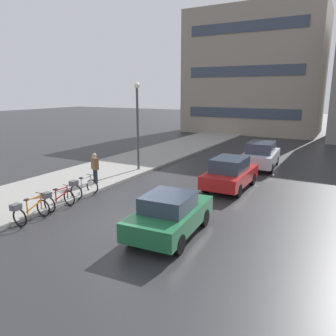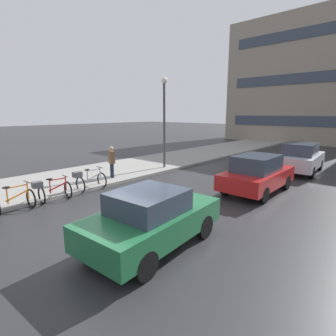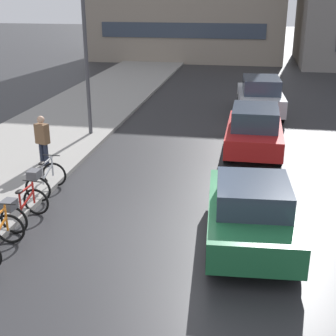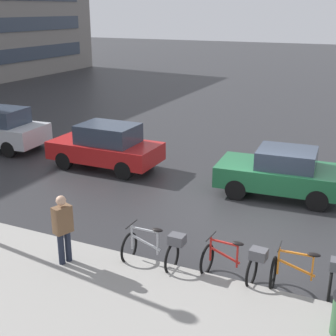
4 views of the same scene
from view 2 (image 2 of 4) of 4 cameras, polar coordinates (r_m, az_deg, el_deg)
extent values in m
plane|color=#28282B|center=(8.41, -12.20, -12.00)|extent=(140.00, 140.00, 0.00)
cube|color=gray|center=(19.25, 1.45, 2.02)|extent=(4.80, 60.00, 0.14)
torus|color=black|center=(10.68, -27.65, -5.90)|extent=(0.71, 0.10, 0.71)
cube|color=orange|center=(10.35, -31.61, -5.26)|extent=(0.04, 0.04, 0.55)
cube|color=orange|center=(10.57, -28.22, -4.39)|extent=(0.04, 0.04, 0.62)
cube|color=orange|center=(10.39, -30.04, -3.49)|extent=(0.08, 0.67, 0.04)
cube|color=orange|center=(10.47, -30.00, -5.23)|extent=(0.08, 0.76, 0.27)
ellipsoid|color=black|center=(10.28, -31.79, -3.63)|extent=(0.16, 0.27, 0.07)
cylinder|color=black|center=(10.49, -28.40, -2.66)|extent=(0.50, 0.06, 0.03)
torus|color=black|center=(11.27, -20.92, -4.46)|extent=(0.70, 0.10, 0.70)
torus|color=black|center=(10.93, -25.79, -5.37)|extent=(0.70, 0.10, 0.70)
cube|color=red|center=(10.96, -24.29, -3.73)|extent=(0.04, 0.04, 0.54)
cube|color=red|center=(11.17, -21.38, -3.14)|extent=(0.04, 0.04, 0.56)
cube|color=red|center=(11.01, -22.92, -2.26)|extent=(0.07, 0.61, 0.04)
cube|color=red|center=(11.07, -22.92, -3.76)|extent=(0.08, 0.69, 0.25)
ellipsoid|color=black|center=(10.89, -24.43, -2.22)|extent=(0.16, 0.27, 0.07)
cylinder|color=black|center=(11.10, -21.50, -1.64)|extent=(0.50, 0.06, 0.03)
cube|color=#4C4C51|center=(10.78, -26.60, -3.27)|extent=(0.30, 0.36, 0.22)
torus|color=black|center=(12.36, -14.19, -2.56)|extent=(0.72, 0.06, 0.72)
torus|color=black|center=(11.83, -18.49, -3.47)|extent=(0.72, 0.06, 0.72)
cube|color=#ADAFB5|center=(11.92, -17.13, -1.84)|extent=(0.04, 0.04, 0.57)
cube|color=#ADAFB5|center=(12.25, -14.57, -1.29)|extent=(0.04, 0.04, 0.59)
cube|color=#ADAFB5|center=(12.03, -15.90, -0.40)|extent=(0.04, 0.64, 0.04)
cube|color=#ADAFB5|center=(12.09, -15.92, -1.87)|extent=(0.04, 0.73, 0.26)
ellipsoid|color=black|center=(11.86, -17.22, -0.36)|extent=(0.14, 0.26, 0.07)
cylinder|color=black|center=(12.19, -14.64, 0.15)|extent=(0.50, 0.03, 0.03)
cube|color=#4C4C51|center=(11.66, -19.15, -1.34)|extent=(0.28, 0.34, 0.22)
cube|color=#1E6038|center=(6.84, -3.38, -11.65)|extent=(2.11, 3.94, 0.64)
cube|color=#2D3847|center=(6.52, -4.34, -7.30)|extent=(1.63, 1.82, 0.54)
cylinder|color=black|center=(8.29, -2.23, -9.71)|extent=(0.27, 0.65, 0.64)
cylinder|color=black|center=(7.42, 7.79, -12.50)|extent=(0.27, 0.65, 0.64)
cylinder|color=black|center=(6.81, -15.63, -15.17)|extent=(0.27, 0.65, 0.64)
cylinder|color=black|center=(5.72, -5.05, -20.36)|extent=(0.27, 0.65, 0.64)
cube|color=#AD1919|center=(11.94, 18.83, -1.98)|extent=(1.84, 4.00, 0.64)
cube|color=#2D3847|center=(11.67, 18.73, 0.99)|extent=(1.51, 2.04, 0.67)
cylinder|color=black|center=(13.44, 17.68, -1.79)|extent=(0.22, 0.64, 0.64)
cylinder|color=black|center=(12.88, 24.28, -2.88)|extent=(0.22, 0.64, 0.64)
cylinder|color=black|center=(11.29, 12.40, -4.06)|extent=(0.22, 0.64, 0.64)
cylinder|color=black|center=(10.62, 20.07, -5.54)|extent=(0.22, 0.64, 0.64)
cube|color=#B2B5BA|center=(16.92, 26.83, 1.48)|extent=(2.17, 4.26, 0.73)
cube|color=#2D3847|center=(16.66, 26.94, 3.74)|extent=(1.70, 2.28, 0.64)
cylinder|color=black|center=(18.39, 24.96, 1.23)|extent=(0.26, 0.65, 0.64)
cylinder|color=black|center=(18.09, 30.17, 0.57)|extent=(0.26, 0.65, 0.64)
cylinder|color=black|center=(15.94, 22.79, -0.08)|extent=(0.26, 0.65, 0.64)
cylinder|color=black|center=(15.60, 28.79, -0.87)|extent=(0.26, 0.65, 0.64)
cylinder|color=#1E2333|center=(13.73, -12.18, -0.70)|extent=(0.14, 0.14, 0.88)
cylinder|color=#1E2333|center=(13.57, -11.96, -0.85)|extent=(0.14, 0.14, 0.88)
cube|color=brown|center=(13.51, -12.21, 2.31)|extent=(0.46, 0.36, 0.61)
sphere|color=tan|center=(13.44, -12.29, 4.19)|extent=(0.22, 0.22, 0.22)
cylinder|color=#424247|center=(15.66, -0.82, 8.82)|extent=(0.14, 0.14, 5.06)
sphere|color=#F2EACC|center=(15.75, -0.85, 18.56)|extent=(0.35, 0.35, 0.35)
cube|color=gray|center=(37.10, 27.15, 16.19)|extent=(15.14, 9.16, 13.92)
cube|color=#333D4C|center=(32.52, 24.23, 9.35)|extent=(12.41, 0.06, 1.10)
cube|color=#333D4C|center=(32.70, 24.92, 17.14)|extent=(12.41, 0.06, 1.10)
cube|color=#333D4C|center=(33.48, 25.65, 24.70)|extent=(12.41, 0.06, 1.10)
camera|label=1|loc=(5.17, -146.60, 7.09)|focal=35.00mm
camera|label=3|loc=(7.04, -98.18, 13.97)|focal=50.00mm
camera|label=4|loc=(18.43, -44.04, 15.40)|focal=50.00mm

